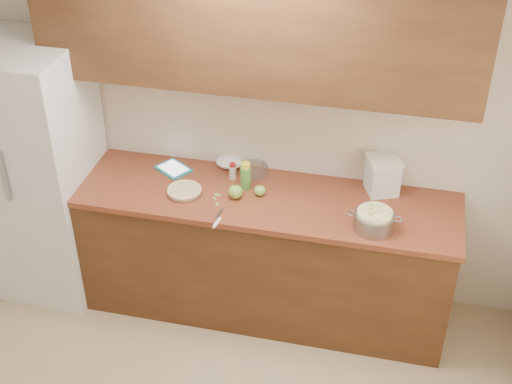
% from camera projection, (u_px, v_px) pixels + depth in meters
% --- Properties ---
extents(room_shell, '(3.60, 3.60, 3.60)m').
position_uv_depth(room_shell, '(171.00, 311.00, 3.09)').
color(room_shell, tan).
rests_on(room_shell, ground).
extents(counter_run, '(2.64, 0.68, 0.92)m').
position_uv_depth(counter_run, '(250.00, 251.00, 4.75)').
color(counter_run, '#553117').
rests_on(counter_run, ground).
extents(upper_cabinets, '(2.60, 0.34, 0.70)m').
position_uv_depth(upper_cabinets, '(256.00, 30.00, 4.03)').
color(upper_cabinets, '#513318').
rests_on(upper_cabinets, room_shell).
extents(fridge, '(0.70, 0.70, 1.80)m').
position_uv_depth(fridge, '(39.00, 172.00, 4.74)').
color(fridge, silver).
rests_on(fridge, ground).
extents(pie, '(0.23, 0.23, 0.04)m').
position_uv_depth(pie, '(184.00, 191.00, 4.48)').
color(pie, silver).
rests_on(pie, counter_run).
extents(colander, '(0.33, 0.24, 0.12)m').
position_uv_depth(colander, '(374.00, 220.00, 4.17)').
color(colander, gray).
rests_on(colander, counter_run).
extents(flour_canister, '(0.25, 0.25, 0.24)m').
position_uv_depth(flour_canister, '(383.00, 175.00, 4.45)').
color(flour_canister, silver).
rests_on(flour_canister, counter_run).
extents(tablet, '(0.27, 0.25, 0.02)m').
position_uv_depth(tablet, '(173.00, 169.00, 4.72)').
color(tablet, teal).
rests_on(tablet, counter_run).
extents(paring_knife, '(0.05, 0.20, 0.02)m').
position_uv_depth(paring_knife, '(217.00, 222.00, 4.24)').
color(paring_knife, gray).
rests_on(paring_knife, counter_run).
extents(lemon_bottle, '(0.07, 0.07, 0.19)m').
position_uv_depth(lemon_bottle, '(246.00, 176.00, 4.50)').
color(lemon_bottle, '#4C8C38').
rests_on(lemon_bottle, counter_run).
extents(cinnamon_shaker, '(0.05, 0.05, 0.11)m').
position_uv_depth(cinnamon_shaker, '(233.00, 171.00, 4.61)').
color(cinnamon_shaker, beige).
rests_on(cinnamon_shaker, counter_run).
extents(vanilla_bottle, '(0.03, 0.03, 0.10)m').
position_uv_depth(vanilla_bottle, '(234.00, 170.00, 4.63)').
color(vanilla_bottle, black).
rests_on(vanilla_bottle, counter_run).
extents(mixing_bowl, '(0.18, 0.18, 0.07)m').
position_uv_depth(mixing_bowl, '(254.00, 169.00, 4.66)').
color(mixing_bowl, silver).
rests_on(mixing_bowl, counter_run).
extents(paper_towel, '(0.20, 0.18, 0.07)m').
position_uv_depth(paper_towel, '(229.00, 162.00, 4.73)').
color(paper_towel, white).
rests_on(paper_towel, counter_run).
extents(apple_left, '(0.09, 0.09, 0.10)m').
position_uv_depth(apple_left, '(235.00, 192.00, 4.43)').
color(apple_left, '#77A63B').
rests_on(apple_left, counter_run).
extents(apple_center, '(0.07, 0.07, 0.08)m').
position_uv_depth(apple_center, '(260.00, 191.00, 4.46)').
color(apple_center, '#77A63B').
rests_on(apple_center, counter_run).
extents(peel_a, '(0.03, 0.04, 0.00)m').
position_uv_depth(peel_a, '(217.00, 204.00, 4.40)').
color(peel_a, '#84A852').
rests_on(peel_a, counter_run).
extents(peel_b, '(0.05, 0.03, 0.00)m').
position_uv_depth(peel_b, '(218.00, 195.00, 4.48)').
color(peel_b, '#84A852').
rests_on(peel_b, counter_run).
extents(peel_c, '(0.03, 0.03, 0.00)m').
position_uv_depth(peel_c, '(215.00, 199.00, 4.45)').
color(peel_c, '#84A852').
rests_on(peel_c, counter_run).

